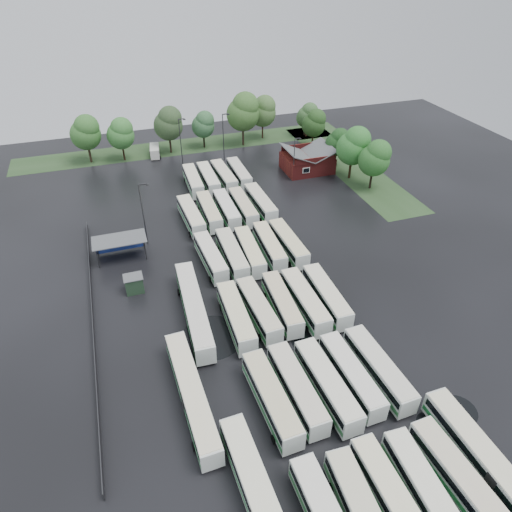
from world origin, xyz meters
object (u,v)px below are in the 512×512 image
object	(u,v)px
brick_building	(307,162)
artic_bus_east	(492,472)
artic_bus_west_a	(262,507)
minibus	(155,151)

from	to	relation	value
brick_building	artic_bus_east	world-z (taller)	brick_building
artic_bus_west_a	minibus	bearing A→B (deg)	85.94
artic_bus_west_a	minibus	xyz separation A→B (m)	(2.82, 83.84, -0.46)
brick_building	minibus	world-z (taller)	brick_building
artic_bus_east	minibus	world-z (taller)	artic_bus_east
artic_bus_west_a	minibus	size ratio (longest dim) A/B	3.06
artic_bus_east	minibus	bearing A→B (deg)	100.83
brick_building	minibus	size ratio (longest dim) A/B	1.78
brick_building	artic_bus_east	size ratio (longest dim) A/B	0.58
brick_building	artic_bus_west_a	bearing A→B (deg)	-116.78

